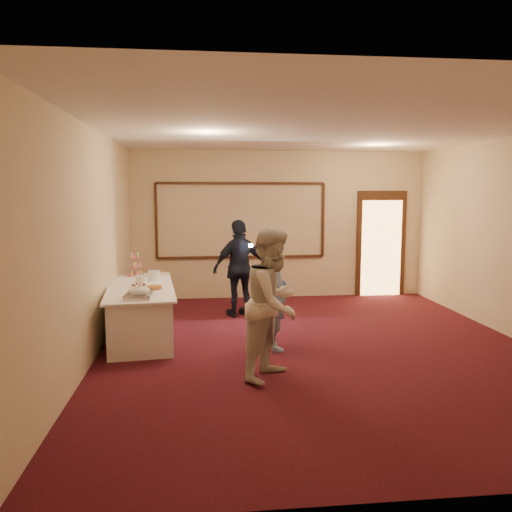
{
  "coord_description": "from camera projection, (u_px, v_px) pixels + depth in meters",
  "views": [
    {
      "loc": [
        -1.59,
        -6.63,
        2.16
      ],
      "look_at": [
        -0.73,
        1.25,
        1.15
      ],
      "focal_mm": 35.0,
      "sensor_mm": 36.0,
      "label": 1
    }
  ],
  "objects": [
    {
      "name": "guest",
      "position": [
        240.0,
        268.0,
        8.71
      ],
      "size": [
        1.08,
        0.74,
        1.7
      ],
      "primitive_type": "imported",
      "rotation": [
        0.0,
        0.0,
        3.5
      ],
      "color": "black",
      "rests_on": "floor"
    },
    {
      "name": "plate_stack_b",
      "position": [
        154.0,
        276.0,
        7.91
      ],
      "size": [
        0.19,
        0.19,
        0.16
      ],
      "color": "white",
      "rests_on": "buffet_table"
    },
    {
      "name": "wall_molding",
      "position": [
        241.0,
        220.0,
        10.12
      ],
      "size": [
        3.45,
        0.04,
        1.55
      ],
      "color": "black",
      "rests_on": "room_walls"
    },
    {
      "name": "camera_flash",
      "position": [
        251.0,
        245.0,
        8.43
      ],
      "size": [
        0.07,
        0.04,
        0.05
      ],
      "primitive_type": "cube",
      "rotation": [
        0.0,
        0.0,
        0.07
      ],
      "color": "white",
      "rests_on": "guest"
    },
    {
      "name": "buffet_table",
      "position": [
        141.0,
        311.0,
        7.54
      ],
      "size": [
        1.21,
        2.55,
        0.77
      ],
      "color": "white",
      "rests_on": "floor"
    },
    {
      "name": "floor",
      "position": [
        318.0,
        348.0,
        6.98
      ],
      "size": [
        7.0,
        7.0,
        0.0
      ],
      "primitive_type": "plane",
      "color": "black",
      "rests_on": "ground"
    },
    {
      "name": "doorway",
      "position": [
        381.0,
        244.0,
        10.48
      ],
      "size": [
        1.05,
        0.07,
        2.2
      ],
      "color": "black",
      "rests_on": "floor"
    },
    {
      "name": "tart",
      "position": [
        154.0,
        288.0,
        7.19
      ],
      "size": [
        0.26,
        0.26,
        0.05
      ],
      "color": "white",
      "rests_on": "buffet_table"
    },
    {
      "name": "cupcake_stand",
      "position": [
        135.0,
        267.0,
        8.39
      ],
      "size": [
        0.28,
        0.28,
        0.41
      ],
      "color": "#E35C8F",
      "rests_on": "buffet_table"
    },
    {
      "name": "room_walls",
      "position": [
        320.0,
        203.0,
        6.73
      ],
      "size": [
        6.04,
        7.04,
        3.02
      ],
      "color": "beige",
      "rests_on": "floor"
    },
    {
      "name": "man",
      "position": [
        273.0,
        291.0,
        6.85
      ],
      "size": [
        0.52,
        0.67,
        1.63
      ],
      "primitive_type": "imported",
      "rotation": [
        0.0,
        0.0,
        1.82
      ],
      "color": "#7C99CC",
      "rests_on": "floor"
    },
    {
      "name": "plate_stack_a",
      "position": [
        141.0,
        281.0,
        7.47
      ],
      "size": [
        0.18,
        0.18,
        0.15
      ],
      "color": "white",
      "rests_on": "buffet_table"
    },
    {
      "name": "pavlova_tray",
      "position": [
        139.0,
        292.0,
        6.61
      ],
      "size": [
        0.36,
        0.5,
        0.18
      ],
      "color": "#BABEC2",
      "rests_on": "buffet_table"
    },
    {
      "name": "woman",
      "position": [
        274.0,
        303.0,
        5.78
      ],
      "size": [
        1.04,
        1.09,
        1.77
      ],
      "primitive_type": "imported",
      "rotation": [
        0.0,
        0.0,
        0.96
      ],
      "color": "silver",
      "rests_on": "floor"
    }
  ]
}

